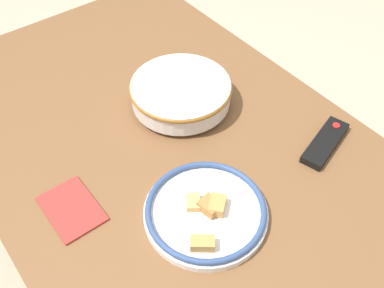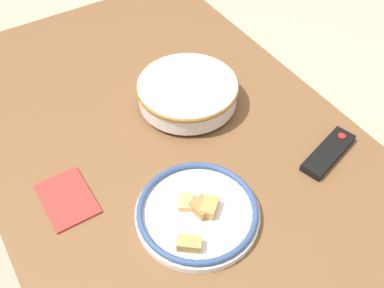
{
  "view_description": "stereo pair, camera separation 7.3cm",
  "coord_description": "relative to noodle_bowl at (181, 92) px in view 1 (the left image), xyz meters",
  "views": [
    {
      "loc": [
        0.61,
        -0.42,
        1.56
      ],
      "look_at": [
        0.03,
        0.02,
        0.75
      ],
      "focal_mm": 42.0,
      "sensor_mm": 36.0,
      "label": 1
    },
    {
      "loc": [
        0.65,
        -0.36,
        1.56
      ],
      "look_at": [
        0.03,
        0.02,
        0.75
      ],
      "focal_mm": 42.0,
      "sensor_mm": 36.0,
      "label": 2
    }
  ],
  "objects": [
    {
      "name": "dining_table",
      "position": [
        0.13,
        -0.11,
        -0.12
      ],
      "size": [
        1.52,
        0.89,
        0.71
      ],
      "color": "brown",
      "rests_on": "ground_plane"
    },
    {
      "name": "tv_remote",
      "position": [
        0.34,
        0.2,
        -0.03
      ],
      "size": [
        0.1,
        0.18,
        0.02
      ],
      "rotation": [
        0.0,
        0.0,
        0.29
      ],
      "color": "black",
      "rests_on": "dining_table"
    },
    {
      "name": "ground_plane",
      "position": [
        0.13,
        -0.11,
        -0.75
      ],
      "size": [
        8.0,
        8.0,
        0.0
      ],
      "primitive_type": "plane",
      "color": "#B7A88E"
    },
    {
      "name": "food_plate",
      "position": [
        0.32,
        -0.17,
        -0.03
      ],
      "size": [
        0.27,
        0.27,
        0.04
      ],
      "color": "white",
      "rests_on": "dining_table"
    },
    {
      "name": "noodle_bowl",
      "position": [
        0.0,
        0.0,
        0.0
      ],
      "size": [
        0.28,
        0.28,
        0.07
      ],
      "color": "silver",
      "rests_on": "dining_table"
    },
    {
      "name": "folded_napkin",
      "position": [
        0.13,
        -0.4,
        -0.04
      ],
      "size": [
        0.15,
        0.11,
        0.01
      ],
      "color": "#B2332D",
      "rests_on": "dining_table"
    }
  ]
}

